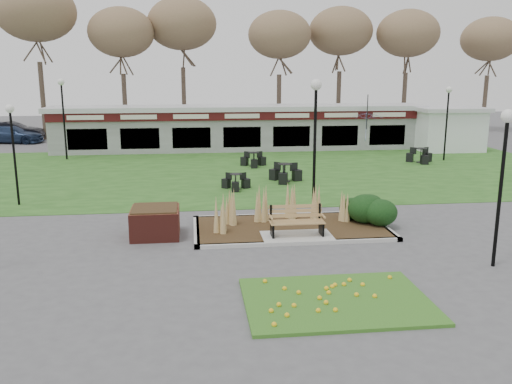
{
  "coord_description": "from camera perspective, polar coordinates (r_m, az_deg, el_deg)",
  "views": [
    {
      "loc": [
        -3.18,
        -15.78,
        5.17
      ],
      "look_at": [
        -1.07,
        2.0,
        1.13
      ],
      "focal_mm": 38.0,
      "sensor_mm": 36.0,
      "label": 1
    }
  ],
  "objects": [
    {
      "name": "food_pavilion",
      "position": [
        36.07,
        -1.7,
        6.82
      ],
      "size": [
        24.6,
        3.4,
        2.9
      ],
      "color": "gray",
      "rests_on": "ground"
    },
    {
      "name": "lamp_post_near_right",
      "position": [
        15.38,
        24.66,
        3.69
      ],
      "size": [
        0.35,
        0.35,
        4.2
      ],
      "color": "black",
      "rests_on": "ground"
    },
    {
      "name": "bistro_set_c",
      "position": [
        32.3,
        16.93,
        3.47
      ],
      "size": [
        1.54,
        1.38,
        0.82
      ],
      "color": "black",
      "rests_on": "ground"
    },
    {
      "name": "lamp_post_far_left",
      "position": [
        33.64,
        -19.7,
        9.01
      ],
      "size": [
        0.39,
        0.39,
        4.7
      ],
      "color": "black",
      "rests_on": "ground"
    },
    {
      "name": "lawn",
      "position": [
        28.43,
        -0.25,
        2.25
      ],
      "size": [
        34.0,
        16.0,
        0.02
      ],
      "primitive_type": "cube",
      "color": "#26561B",
      "rests_on": "ground"
    },
    {
      "name": "bistro_set_d",
      "position": [
        29.69,
        -0.26,
        3.22
      ],
      "size": [
        1.44,
        1.29,
        0.77
      ],
      "color": "black",
      "rests_on": "ground"
    },
    {
      "name": "patio_umbrella",
      "position": [
        35.75,
        11.56,
        6.75
      ],
      "size": [
        2.54,
        2.57,
        2.55
      ],
      "color": "black",
      "rests_on": "ground"
    },
    {
      "name": "park_bench",
      "position": [
        16.97,
        4.28,
        -2.99
      ],
      "size": [
        1.7,
        0.66,
        0.93
      ],
      "color": "#A6824B",
      "rests_on": "ground"
    },
    {
      "name": "lamp_post_far_right",
      "position": [
        33.24,
        19.53,
        8.43
      ],
      "size": [
        0.35,
        0.35,
        4.27
      ],
      "color": "black",
      "rests_on": "ground"
    },
    {
      "name": "brick_planter",
      "position": [
        17.46,
        -10.55,
        -3.1
      ],
      "size": [
        1.5,
        1.5,
        0.95
      ],
      "color": "maroon",
      "rests_on": "ground"
    },
    {
      "name": "flower_bed",
      "position": [
        12.69,
        8.48,
        -11.13
      ],
      "size": [
        4.2,
        3.0,
        0.16
      ],
      "color": "#2F651D",
      "rests_on": "ground"
    },
    {
      "name": "lamp_post_mid_right",
      "position": [
        19.95,
        6.27,
        7.96
      ],
      "size": [
        0.4,
        0.4,
        4.86
      ],
      "color": "black",
      "rests_on": "ground"
    },
    {
      "name": "ground",
      "position": [
        16.9,
        4.41,
        -5.14
      ],
      "size": [
        100.0,
        100.0,
        0.0
      ],
      "primitive_type": "plane",
      "color": "#515154",
      "rests_on": "ground"
    },
    {
      "name": "lamp_post_mid_left",
      "position": [
        22.71,
        -24.3,
        5.73
      ],
      "size": [
        0.32,
        0.32,
        3.91
      ],
      "color": "black",
      "rests_on": "ground"
    },
    {
      "name": "tree_backdrop",
      "position": [
        44.01,
        -2.73,
        16.85
      ],
      "size": [
        47.24,
        5.24,
        10.36
      ],
      "color": "#47382B",
      "rests_on": "ground"
    },
    {
      "name": "bistro_set_b",
      "position": [
        23.94,
        -2.14,
        0.84
      ],
      "size": [
        1.3,
        1.2,
        0.7
      ],
      "color": "black",
      "rests_on": "ground"
    },
    {
      "name": "car_blue",
      "position": [
        43.16,
        -24.26,
        5.56
      ],
      "size": [
        4.63,
        2.57,
        1.27
      ],
      "primitive_type": "imported",
      "rotation": [
        0.0,
        0.0,
        1.38
      ],
      "color": "navy",
      "rests_on": "ground"
    },
    {
      "name": "bistro_set_a",
      "position": [
        25.61,
        3.05,
        1.74
      ],
      "size": [
        1.54,
        1.57,
        0.86
      ],
      "color": "black",
      "rests_on": "ground"
    },
    {
      "name": "service_hut",
      "position": [
        37.85,
        19.53,
        6.34
      ],
      "size": [
        4.4,
        3.4,
        2.83
      ],
      "color": "white",
      "rests_on": "ground"
    },
    {
      "name": "planting_bed",
      "position": [
        18.33,
        7.53,
        -2.59
      ],
      "size": [
        6.75,
        3.4,
        1.27
      ],
      "color": "#372416",
      "rests_on": "ground"
    },
    {
      "name": "car_black",
      "position": [
        44.13,
        -24.34,
        5.82
      ],
      "size": [
        4.51,
        1.69,
        1.47
      ],
      "primitive_type": "imported",
      "rotation": [
        0.0,
        0.0,
        1.6
      ],
      "color": "black",
      "rests_on": "ground"
    }
  ]
}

